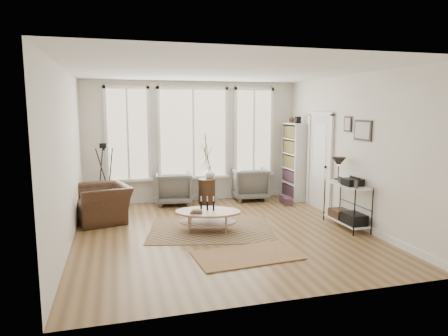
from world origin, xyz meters
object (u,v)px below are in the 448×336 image
object	(u,v)px
side_table	(207,170)
accent_chair	(102,203)
armchair_right	(250,184)
bookcase	(293,161)
armchair_left	(174,188)
low_shelf	(347,201)
coffee_table	(208,215)

from	to	relation	value
side_table	accent_chair	size ratio (longest dim) A/B	1.48
side_table	accent_chair	distance (m)	2.57
armchair_right	accent_chair	xyz separation A→B (m)	(-3.50, -1.10, -0.03)
bookcase	side_table	world-z (taller)	bookcase
accent_chair	bookcase	bearing A→B (deg)	84.94
armchair_left	accent_chair	distance (m)	1.94
low_shelf	armchair_right	world-z (taller)	low_shelf
coffee_table	armchair_left	distance (m)	2.33
low_shelf	coffee_table	size ratio (longest dim) A/B	0.95
armchair_left	armchair_right	distance (m)	1.91
bookcase	low_shelf	size ratio (longest dim) A/B	1.58
bookcase	side_table	bearing A→B (deg)	178.90
armchair_right	side_table	xyz separation A→B (m)	(-1.14, -0.18, 0.41)
accent_chair	coffee_table	bearing A→B (deg)	41.66
bookcase	accent_chair	size ratio (longest dim) A/B	1.82
bookcase	low_shelf	world-z (taller)	bookcase
armchair_left	side_table	bearing A→B (deg)	172.27
coffee_table	accent_chair	bearing A→B (deg)	147.59
low_shelf	side_table	bearing A→B (deg)	130.05
bookcase	low_shelf	bearing A→B (deg)	-91.28
side_table	accent_chair	world-z (taller)	side_table
low_shelf	armchair_right	xyz separation A→B (m)	(-1.02, 2.75, -0.12)
low_shelf	armchair_right	distance (m)	2.93
armchair_left	armchair_right	size ratio (longest dim) A/B	0.97
coffee_table	accent_chair	xyz separation A→B (m)	(-1.90, 1.20, 0.07)
armchair_right	accent_chair	bearing A→B (deg)	23.62
side_table	accent_chair	bearing A→B (deg)	-158.69
low_shelf	accent_chair	world-z (taller)	low_shelf
coffee_table	side_table	distance (m)	2.23
bookcase	low_shelf	xyz separation A→B (m)	(-0.06, -2.52, -0.44)
bookcase	accent_chair	xyz separation A→B (m)	(-4.57, -0.88, -0.59)
coffee_table	armchair_left	xyz separation A→B (m)	(-0.31, 2.31, 0.09)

